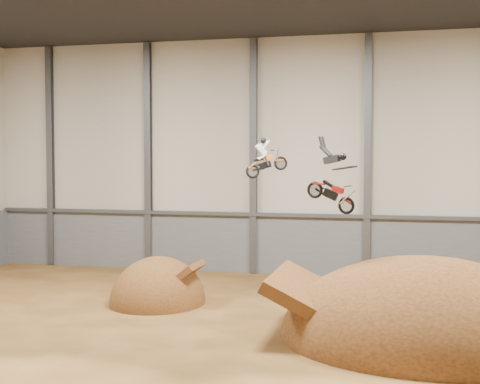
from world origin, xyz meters
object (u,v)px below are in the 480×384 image
Objects in this scene: fmx_rider_a at (269,154)px; fmx_rider_b at (328,175)px; landing_ramp at (425,340)px; takeoff_ramp at (158,303)px.

fmx_rider_a is 5.43m from fmx_rider_b.
fmx_rider_a is (-6.96, 4.50, 7.08)m from landing_ramp.
takeoff_ramp is 8.82m from fmx_rider_a.
fmx_rider_a reaches higher than landing_ramp.
landing_ramp is at bearing -59.70° from fmx_rider_a.
takeoff_ramp is at bearing 163.08° from landing_ramp.
landing_ramp is at bearing 13.77° from fmx_rider_b.
fmx_rider_b is (3.20, -4.30, -0.83)m from fmx_rider_a.
landing_ramp is 7.30m from fmx_rider_b.
fmx_rider_a reaches higher than takeoff_ramp.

